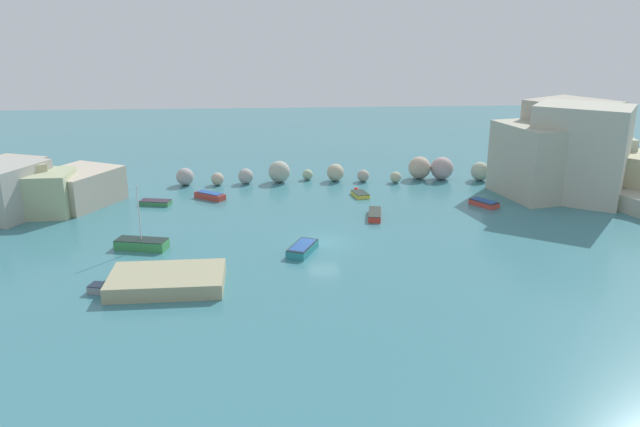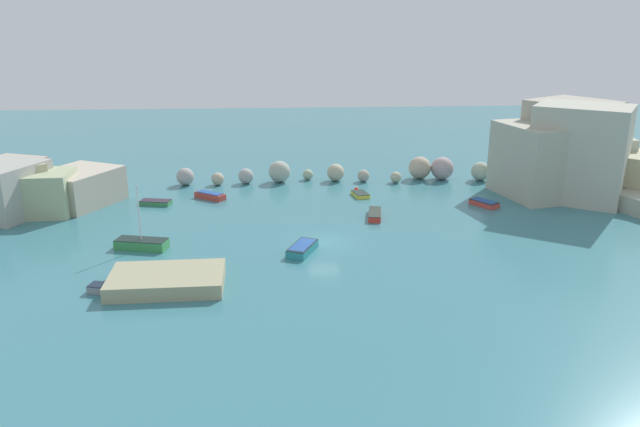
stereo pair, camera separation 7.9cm
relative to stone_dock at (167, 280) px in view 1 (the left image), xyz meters
name	(u,v)px [view 1 (the left image)]	position (x,y,z in m)	size (l,w,h in m)	color
cove_water	(324,243)	(11.66, 8.22, -0.53)	(160.00, 160.00, 0.00)	teal
cliff_headland_left	(26,188)	(-16.85, 20.41, 1.44)	(18.39, 17.90, 5.01)	#BEB19C
cliff_headland_right	(574,159)	(39.24, 22.05, 3.14)	(18.90, 19.90, 9.70)	#B3B2A0
rock_breakwater	(361,171)	(17.41, 28.38, 0.59)	(35.62, 3.65, 2.60)	#9F9A97
stone_dock	(167,280)	(0.00, 0.00, 0.00)	(7.90, 5.00, 1.06)	tan
channel_buoy	(356,190)	(16.31, 23.71, -0.27)	(0.52, 0.52, 0.52)	red
moored_boat_0	(142,244)	(-3.31, 7.84, -0.10)	(4.45, 2.46, 5.39)	#398D4B
moored_boat_1	(210,196)	(0.83, 22.15, -0.19)	(3.42, 2.91, 0.69)	#C23E33
moored_boat_2	(484,203)	(28.41, 17.70, -0.23)	(2.68, 3.10, 0.56)	#C24137
moored_boat_3	(302,248)	(9.75, 6.03, -0.17)	(2.78, 3.84, 0.69)	teal
moored_boat_4	(360,194)	(16.53, 22.03, -0.32)	(1.81, 2.59, 0.42)	yellow
moored_boat_5	(156,202)	(-4.42, 20.39, -0.29)	(3.22, 1.88, 0.47)	#39844B
moored_boat_6	(375,214)	(16.95, 14.79, -0.24)	(1.74, 3.71, 0.57)	red
moored_boat_7	(106,289)	(-4.06, -0.62, -0.24)	(2.51, 1.60, 0.58)	gray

